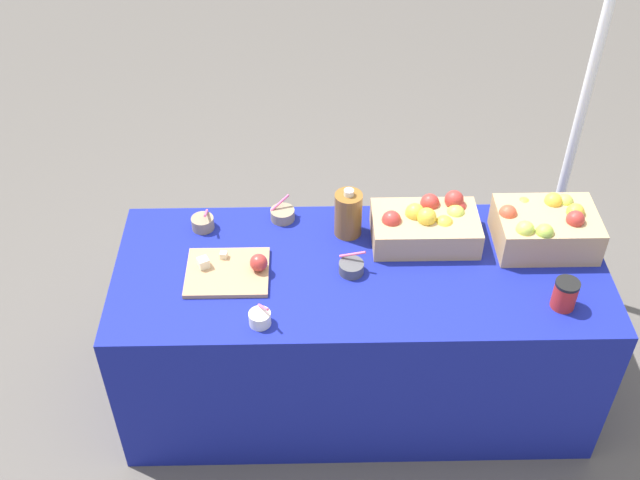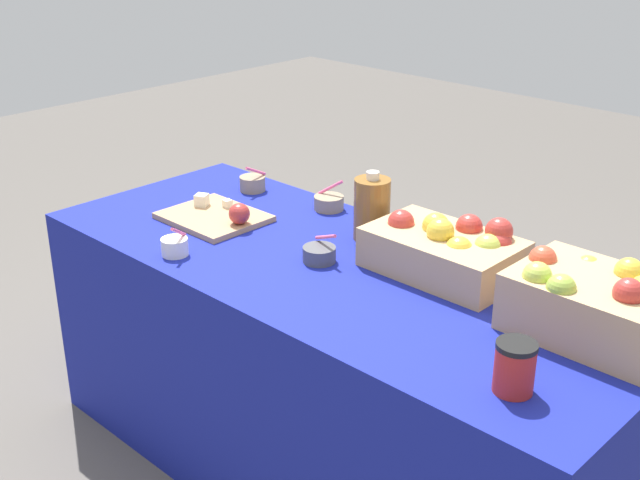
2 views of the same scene
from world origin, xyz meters
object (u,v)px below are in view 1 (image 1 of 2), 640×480
(apple_crate_middle, at_px, (427,225))
(sample_bowl_extra, at_px, (351,267))
(cutting_board_front, at_px, (232,270))
(cider_jug, at_px, (348,214))
(sample_bowl_mid, at_px, (260,318))
(sample_bowl_far, at_px, (203,223))
(coffee_cup, at_px, (565,294))
(tent_pole, at_px, (583,105))
(sample_bowl_near, at_px, (283,214))
(apple_crate_left, at_px, (546,227))

(apple_crate_middle, relative_size, sample_bowl_extra, 4.05)
(cutting_board_front, distance_m, cider_jug, 0.51)
(sample_bowl_mid, height_order, sample_bowl_far, same)
(sample_bowl_far, bearing_deg, coffee_cup, -19.02)
(apple_crate_middle, xyz_separation_m, sample_bowl_mid, (-0.64, -0.45, -0.04))
(sample_bowl_far, xyz_separation_m, tent_pole, (1.60, 0.42, 0.27))
(sample_bowl_mid, distance_m, sample_bowl_far, 0.59)
(sample_bowl_extra, relative_size, coffee_cup, 0.88)
(sample_bowl_near, xyz_separation_m, sample_bowl_far, (-0.32, -0.05, 0.00))
(apple_crate_left, xyz_separation_m, tent_pole, (0.25, 0.54, 0.22))
(apple_crate_left, distance_m, sample_bowl_mid, 1.18)
(apple_crate_left, distance_m, sample_bowl_far, 1.36)
(sample_bowl_extra, bearing_deg, sample_bowl_near, 129.52)
(cider_jug, bearing_deg, tent_pole, 24.29)
(cider_jug, xyz_separation_m, tent_pole, (1.02, 0.46, 0.20))
(sample_bowl_mid, distance_m, tent_pole, 1.68)
(sample_bowl_far, bearing_deg, tent_pole, 14.69)
(sample_bowl_near, distance_m, cider_jug, 0.29)
(apple_crate_middle, height_order, sample_bowl_near, apple_crate_middle)
(apple_crate_left, relative_size, coffee_cup, 3.31)
(cider_jug, bearing_deg, sample_bowl_extra, -89.34)
(apple_crate_left, bearing_deg, sample_bowl_far, 174.89)
(apple_crate_middle, bearing_deg, apple_crate_left, -4.83)
(sample_bowl_near, xyz_separation_m, cider_jug, (0.26, -0.09, 0.07))
(sample_bowl_near, bearing_deg, apple_crate_left, -9.54)
(cutting_board_front, xyz_separation_m, sample_bowl_near, (0.19, 0.32, 0.01))
(apple_crate_middle, height_order, cutting_board_front, apple_crate_middle)
(cider_jug, bearing_deg, sample_bowl_far, 176.22)
(apple_crate_middle, relative_size, coffee_cup, 3.56)
(apple_crate_left, height_order, sample_bowl_extra, apple_crate_left)
(tent_pole, bearing_deg, cutting_board_front, -154.77)
(apple_crate_left, bearing_deg, apple_crate_middle, 175.17)
(apple_crate_left, relative_size, cider_jug, 1.80)
(sample_bowl_near, relative_size, tent_pole, 0.05)
(cutting_board_front, height_order, sample_bowl_mid, sample_bowl_mid)
(cider_jug, bearing_deg, apple_crate_left, -6.12)
(sample_bowl_far, distance_m, cider_jug, 0.59)
(sample_bowl_mid, height_order, cider_jug, cider_jug)
(coffee_cup, bearing_deg, sample_bowl_mid, -176.57)
(apple_crate_middle, xyz_separation_m, tent_pole, (0.71, 0.50, 0.23))
(apple_crate_left, bearing_deg, tent_pole, 65.36)
(apple_crate_left, distance_m, cider_jug, 0.77)
(tent_pole, bearing_deg, sample_bowl_extra, -145.74)
(sample_bowl_far, relative_size, coffee_cup, 0.88)
(apple_crate_left, height_order, apple_crate_middle, apple_crate_left)
(apple_crate_middle, distance_m, sample_bowl_far, 0.90)
(cutting_board_front, xyz_separation_m, cider_jug, (0.45, 0.23, 0.08))
(sample_bowl_far, height_order, sample_bowl_extra, sample_bowl_far)
(cutting_board_front, xyz_separation_m, tent_pole, (1.47, 0.69, 0.28))
(sample_bowl_near, relative_size, sample_bowl_mid, 0.98)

